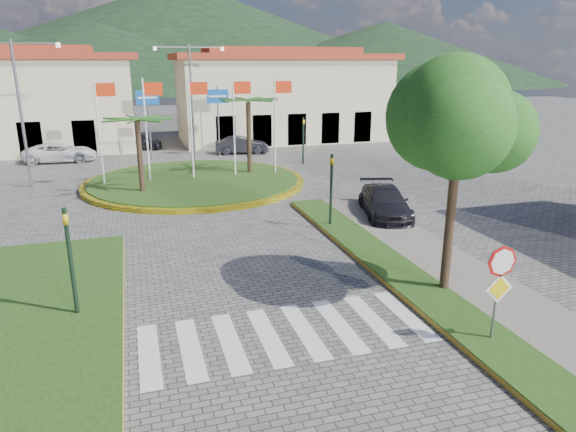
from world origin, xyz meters
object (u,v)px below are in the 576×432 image
object	(u,v)px
car_side_right	(385,202)
car_dark_b	(242,145)
roundabout_island	(195,181)
stop_sign	(500,279)
white_van	(60,152)
deciduous_tree	(459,124)
car_dark_a	(139,142)

from	to	relation	value
car_side_right	car_dark_b	bearing A→B (deg)	114.08
roundabout_island	stop_sign	bearing A→B (deg)	-76.27
roundabout_island	stop_sign	distance (m)	20.69
stop_sign	car_dark_b	world-z (taller)	stop_sign
roundabout_island	white_van	world-z (taller)	roundabout_island
deciduous_tree	car_side_right	size ratio (longest dim) A/B	1.45
car_dark_a	car_dark_b	xyz separation A→B (m)	(7.58, -4.26, 0.04)
car_dark_a	white_van	bearing A→B (deg)	139.67
roundabout_island	stop_sign	size ratio (longest dim) A/B	4.79
car_dark_a	car_side_right	distance (m)	24.99
white_van	car_side_right	xyz separation A→B (m)	(15.73, -18.93, 0.01)
car_dark_a	car_side_right	world-z (taller)	car_side_right
deciduous_tree	car_dark_b	bearing A→B (deg)	91.52
stop_sign	car_dark_a	size ratio (longest dim) A/B	0.71
white_van	car_side_right	bearing A→B (deg)	-138.00
roundabout_island	deciduous_tree	size ratio (longest dim) A/B	1.87
car_dark_a	car_side_right	bearing A→B (deg)	-141.25
car_dark_b	car_side_right	size ratio (longest dim) A/B	0.86
deciduous_tree	car_dark_b	world-z (taller)	deciduous_tree
car_dark_a	car_side_right	xyz separation A→B (m)	(10.28, -22.78, 0.05)
car_dark_b	deciduous_tree	bearing A→B (deg)	-169.62
deciduous_tree	car_dark_a	xyz separation A→B (m)	(-8.28, 30.62, -4.54)
roundabout_island	deciduous_tree	distance (m)	18.55
stop_sign	white_van	xyz separation A→B (m)	(-13.13, 29.81, -1.12)
roundabout_island	car_side_right	distance (m)	11.85
stop_sign	car_dark_b	xyz separation A→B (m)	(-0.10, 29.40, -1.12)
white_van	car_dark_a	world-z (taller)	white_van
stop_sign	car_side_right	size ratio (longest dim) A/B	0.56
roundabout_island	white_van	xyz separation A→B (m)	(-8.24, 9.77, 0.51)
car_dark_a	car_dark_b	world-z (taller)	car_dark_b
roundabout_island	car_dark_a	world-z (taller)	roundabout_island
roundabout_island	white_van	distance (m)	12.79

